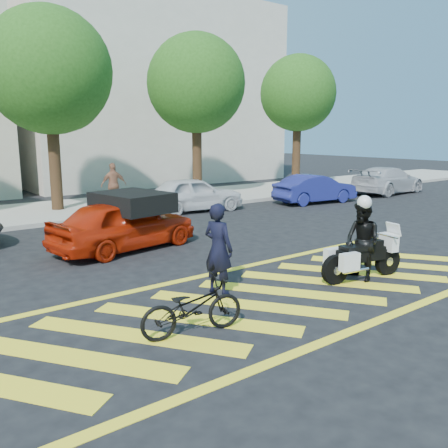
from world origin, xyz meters
TOP-DOWN VIEW (x-y plane):
  - ground at (0.00, 0.00)m, footprint 90.00×90.00m
  - sidewalk at (0.00, 12.00)m, footprint 60.00×5.00m
  - crosswalk at (-0.04, 0.00)m, footprint 12.33×4.00m
  - building_right at (9.00, 21.00)m, footprint 16.00×8.00m
  - tree_center at (0.13, 12.06)m, footprint 4.60×4.60m
  - tree_right at (6.63, 12.06)m, footprint 4.40×4.40m
  - tree_far_right at (13.13, 12.06)m, footprint 4.00×4.00m
  - officer_bike at (-0.62, 0.81)m, footprint 0.57×0.73m
  - bicycle at (-2.08, -0.48)m, footprint 1.74×0.85m
  - police_motorcycle at (2.28, -0.33)m, footprint 2.06×0.80m
  - officer_moto at (2.27, -0.33)m, footprint 0.76×0.90m
  - red_convertible at (-0.51, 5.10)m, footprint 4.23×2.29m
  - parked_mid_right at (4.41, 9.20)m, footprint 4.14×2.09m
  - parked_right at (9.90, 7.80)m, footprint 3.93×1.80m
  - parked_far_right at (15.30, 7.80)m, footprint 4.77×2.20m
  - pedestrian_right at (2.03, 11.31)m, footprint 1.06×0.55m

SIDE VIEW (x-z plane):
  - ground at x=0.00m, z-range 0.00..0.00m
  - crosswalk at x=-0.04m, z-range 0.00..0.01m
  - sidewalk at x=0.00m, z-range 0.00..0.15m
  - bicycle at x=-2.08m, z-range 0.00..0.87m
  - police_motorcycle at x=2.28m, z-range 0.04..0.96m
  - parked_right at x=9.90m, z-range 0.00..1.25m
  - parked_far_right at x=15.30m, z-range 0.00..1.35m
  - parked_mid_right at x=4.41m, z-range 0.00..1.35m
  - red_convertible at x=-0.51m, z-range 0.00..1.36m
  - officer_moto at x=2.27m, z-range 0.00..1.66m
  - officer_bike at x=-0.62m, z-range 0.00..1.76m
  - pedestrian_right at x=2.03m, z-range 0.15..1.88m
  - tree_far_right at x=13.13m, z-range 1.39..8.49m
  - tree_right at x=6.63m, z-range 1.34..8.75m
  - tree_center at x=0.13m, z-range 1.31..8.88m
  - building_right at x=9.00m, z-range 0.00..11.00m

